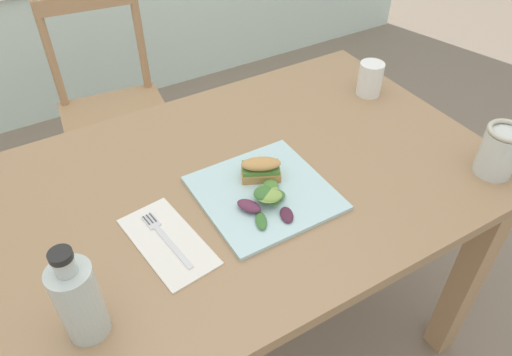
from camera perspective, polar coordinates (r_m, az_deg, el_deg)
The scene contains 11 objects.
ground_plane at distance 1.75m, azimuth -0.72°, elevation -18.28°, with size 8.69×8.69×0.00m, color #7A6B5B.
dining_table at distance 1.24m, azimuth -3.17°, elevation -5.00°, with size 1.35×0.81×0.74m.
chair_wooden_far at distance 2.01m, azimuth -16.29°, elevation 7.44°, with size 0.45×0.45×0.87m.
plate_lunch at distance 1.13m, azimuth 1.04°, elevation -1.73°, with size 0.29×0.29×0.01m, color silver.
sandwich_half_front at distance 1.14m, azimuth 0.58°, elevation 1.10°, with size 0.10×0.09×0.06m.
salad_mixed_greens at distance 1.08m, azimuth 1.25°, elevation -2.25°, with size 0.13×0.15×0.04m.
napkin_folded at distance 1.04m, azimuth -10.32°, elevation -7.35°, with size 0.12×0.24×0.00m, color silver.
fork_on_napkin at distance 1.05m, azimuth -10.82°, elevation -6.65°, with size 0.04×0.19×0.00m.
bottle_cold_brew at distance 0.89m, azimuth -19.96°, elevation -13.71°, with size 0.08×0.08×0.21m.
mason_jar_iced_tea at distance 1.29m, azimuth 26.64°, elevation 2.64°, with size 0.09×0.09×0.13m.
cup_extra_side at distance 1.50m, azimuth 13.27°, elevation 11.28°, with size 0.07×0.07×0.10m, color white.
Camera 1 is at (-0.44, -0.78, 1.51)m, focal length 34.03 mm.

